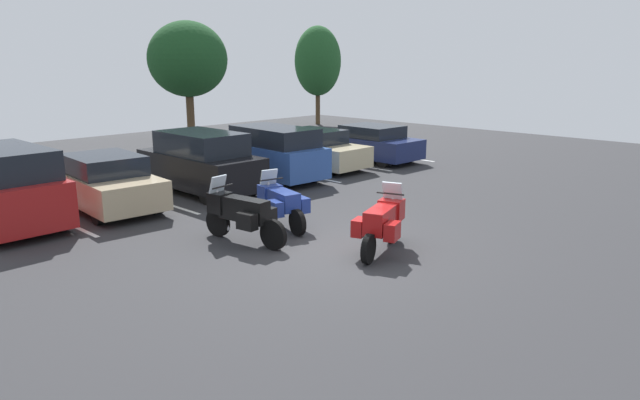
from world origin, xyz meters
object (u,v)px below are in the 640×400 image
(car_red, at_px, (1,187))
(car_tan, at_px, (104,182))
(car_navy, at_px, (369,143))
(motorcycle_third, at_px, (281,202))
(car_blue, at_px, (269,153))
(motorcycle_touring, at_px, (383,221))
(motorcycle_second, at_px, (241,213))
(car_champagne, at_px, (311,149))
(car_black, at_px, (201,163))

(car_red, bearing_deg, car_tan, -1.40)
(car_tan, xyz_separation_m, car_navy, (11.10, -0.31, -0.03))
(motorcycle_third, distance_m, car_blue, 5.96)
(motorcycle_third, relative_size, car_red, 0.47)
(motorcycle_touring, xyz_separation_m, car_blue, (3.40, 7.58, 0.25))
(motorcycle_touring, height_order, motorcycle_third, motorcycle_touring)
(motorcycle_second, relative_size, car_champagne, 0.51)
(car_champagne, bearing_deg, car_black, -174.82)
(car_tan, distance_m, car_blue, 5.81)
(car_blue, relative_size, car_champagne, 1.04)
(car_blue, bearing_deg, motorcycle_second, -136.07)
(motorcycle_third, bearing_deg, car_blue, 51.65)
(car_red, distance_m, car_blue, 8.38)
(motorcycle_third, bearing_deg, car_tan, 113.39)
(car_tan, relative_size, car_black, 1.03)
(car_black, distance_m, car_champagne, 5.35)
(motorcycle_touring, xyz_separation_m, car_navy, (8.70, 7.47, 0.04))
(car_blue, bearing_deg, car_tan, 178.07)
(car_tan, height_order, car_champagne, car_tan)
(car_navy, bearing_deg, car_tan, 178.41)
(motorcycle_second, xyz_separation_m, motorcycle_third, (1.41, 0.24, -0.04))
(car_champagne, bearing_deg, car_navy, -10.76)
(motorcycle_third, relative_size, car_champagne, 0.45)
(car_black, relative_size, car_navy, 1.01)
(car_navy, bearing_deg, car_champagne, 169.24)
(car_tan, bearing_deg, car_navy, -1.59)
(motorcycle_third, relative_size, car_blue, 0.43)
(car_tan, distance_m, car_black, 3.01)
(motorcycle_second, distance_m, car_champagne, 9.29)
(car_black, bearing_deg, motorcycle_third, -100.86)
(motorcycle_touring, distance_m, car_tan, 8.14)
(motorcycle_second, xyz_separation_m, car_champagne, (7.61, 5.33, 0.02))
(motorcycle_third, relative_size, car_black, 0.47)
(car_red, relative_size, car_navy, 1.00)
(motorcycle_touring, distance_m, car_blue, 8.31)
(motorcycle_touring, bearing_deg, car_champagne, 53.55)
(motorcycle_third, distance_m, car_navy, 10.09)
(motorcycle_touring, relative_size, car_navy, 0.47)
(motorcycle_second, relative_size, car_black, 0.53)
(motorcycle_touring, height_order, car_red, car_red)
(car_blue, relative_size, car_navy, 1.09)
(car_black, height_order, car_blue, car_black)
(motorcycle_second, relative_size, car_navy, 0.54)
(motorcycle_second, bearing_deg, car_navy, 24.78)
(car_red, xyz_separation_m, car_tan, (2.57, -0.06, -0.26))
(motorcycle_second, bearing_deg, car_red, 122.32)
(car_champagne, bearing_deg, motorcycle_third, -140.63)
(motorcycle_touring, relative_size, car_red, 0.48)
(car_red, relative_size, car_black, 0.99)
(car_tan, height_order, car_navy, car_tan)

